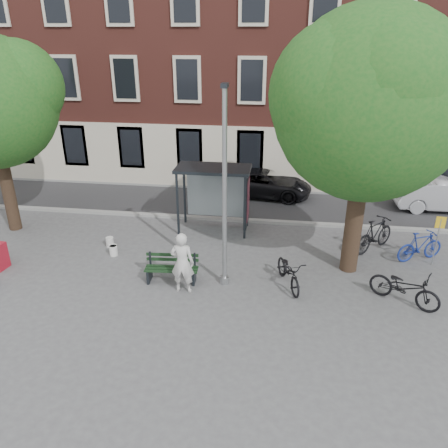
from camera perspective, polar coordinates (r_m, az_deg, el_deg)
ground at (r=14.02m, az=0.07°, el=-7.75°), size 90.00×90.00×0.00m
road at (r=20.28m, az=2.82°, el=2.59°), size 40.00×4.00×0.01m
curb_near at (r=18.41m, az=2.23°, el=0.52°), size 40.00×0.25×0.12m
curb_far at (r=22.13m, az=3.32°, el=4.58°), size 40.00×0.25×0.12m
building_row at (r=24.89m, az=4.59°, el=22.98°), size 30.00×8.00×14.00m
lamppost at (r=12.79m, az=0.08°, el=2.94°), size 0.28×0.35×6.11m
tree_right at (r=13.53m, az=18.70°, el=15.31°), size 5.76×5.60×8.20m
bus_shelter at (r=16.98m, az=-0.04°, el=5.21°), size 2.85×1.45×2.62m
painter at (r=13.22m, az=-5.47°, el=-5.06°), size 0.72×0.47×1.96m
bench at (r=14.07m, az=-6.84°, el=-5.92°), size 1.72×0.68×0.86m
bike_a at (r=13.84m, az=22.52°, el=-7.64°), size 2.13×1.68×1.08m
bike_b at (r=16.58m, az=24.25°, el=-2.64°), size 1.85×1.23×1.09m
bike_c at (r=13.79m, az=8.46°, el=-6.18°), size 1.28×2.03×1.01m
bike_d at (r=16.69m, az=19.12°, el=-1.30°), size 1.86×1.91×1.25m
car_dark at (r=21.26m, az=5.30°, el=5.32°), size 4.72×2.59×1.25m
car_silver at (r=21.71m, az=26.82°, el=3.41°), size 4.35×1.67×1.41m
bucket_a at (r=16.08m, az=-14.24°, el=-3.41°), size 0.35×0.35×0.36m
bucket_b at (r=16.15m, az=-14.24°, el=-3.30°), size 0.32×0.32×0.36m
bucket_c at (r=16.78m, az=-14.68°, el=-2.27°), size 0.36×0.36×0.36m
notice_sign at (r=16.16m, az=26.24°, el=-0.84°), size 0.31×0.06×1.79m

